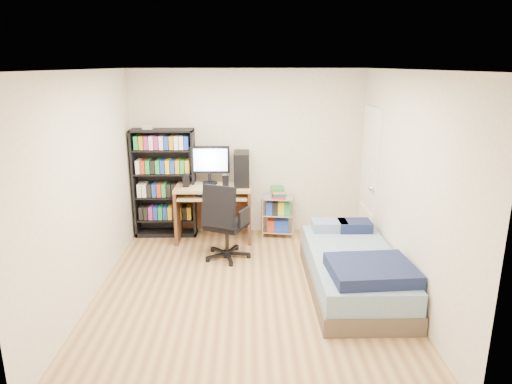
{
  "coord_description": "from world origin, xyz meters",
  "views": [
    {
      "loc": [
        0.01,
        -4.84,
        2.55
      ],
      "look_at": [
        0.1,
        0.4,
        1.08
      ],
      "focal_mm": 32.0,
      "sensor_mm": 36.0,
      "label": 1
    }
  ],
  "objects_px": {
    "office_chair": "(225,235)",
    "bed": "(354,270)",
    "media_shelf": "(165,182)",
    "computer_desk": "(221,190)"
  },
  "relations": [
    {
      "from": "bed",
      "to": "office_chair",
      "type": "bearing_deg",
      "value": 148.7
    },
    {
      "from": "computer_desk",
      "to": "bed",
      "type": "distance_m",
      "value": 2.43
    },
    {
      "from": "office_chair",
      "to": "media_shelf",
      "type": "bearing_deg",
      "value": 160.18
    },
    {
      "from": "office_chair",
      "to": "bed",
      "type": "height_order",
      "value": "office_chair"
    },
    {
      "from": "media_shelf",
      "to": "computer_desk",
      "type": "bearing_deg",
      "value": -8.39
    },
    {
      "from": "computer_desk",
      "to": "bed",
      "type": "height_order",
      "value": "computer_desk"
    },
    {
      "from": "media_shelf",
      "to": "bed",
      "type": "height_order",
      "value": "media_shelf"
    },
    {
      "from": "computer_desk",
      "to": "office_chair",
      "type": "distance_m",
      "value": 0.91
    },
    {
      "from": "office_chair",
      "to": "bed",
      "type": "distance_m",
      "value": 1.8
    },
    {
      "from": "media_shelf",
      "to": "office_chair",
      "type": "bearing_deg",
      "value": -44.27
    }
  ]
}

